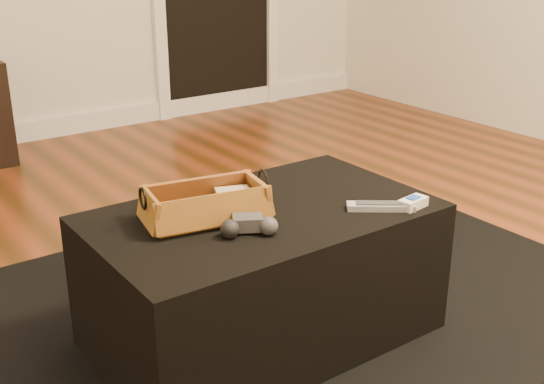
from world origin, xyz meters
TOP-DOWN VIEW (x-y plane):
  - floor at (0.00, 0.00)m, footprint 5.00×5.50m
  - baseboard at (0.00, 2.73)m, footprint 5.00×0.04m
  - area_rug at (-0.14, 0.08)m, footprint 2.60×2.00m
  - ottoman at (-0.14, 0.13)m, footprint 1.00×0.60m
  - tv_remote at (-0.33, 0.16)m, footprint 0.19×0.06m
  - cloth_bundle at (-0.21, 0.18)m, footprint 0.12×0.10m
  - wicker_basket at (-0.31, 0.17)m, footprint 0.38×0.25m
  - game_controller at (-0.27, 0.01)m, footprint 0.16×0.13m
  - silver_remote at (0.15, -0.07)m, footprint 0.19×0.15m
  - cream_gadget at (0.23, -0.11)m, footprint 0.10×0.06m

SIDE VIEW (x-z plane):
  - floor at x=0.00m, z-range -0.01..0.00m
  - area_rug at x=-0.14m, z-range 0.00..0.01m
  - baseboard at x=0.00m, z-range 0.00..0.12m
  - ottoman at x=-0.14m, z-range 0.01..0.43m
  - silver_remote at x=0.15m, z-range 0.43..0.45m
  - cream_gadget at x=0.23m, z-range 0.43..0.46m
  - tv_remote at x=-0.33m, z-range 0.44..0.46m
  - game_controller at x=-0.27m, z-range 0.43..0.48m
  - cloth_bundle at x=-0.21m, z-range 0.44..0.50m
  - wicker_basket at x=-0.31m, z-range 0.41..0.54m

